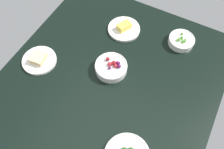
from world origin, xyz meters
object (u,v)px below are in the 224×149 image
Objects in this scene: bowl_berries at (111,67)px; bowl_peas at (181,41)px; plate_cheese at (124,28)px; plate_sandwich at (39,60)px.

bowl_peas is at bearing 142.51° from bowl_berries.
plate_cheese is at bearing -78.96° from bowl_peas.
plate_cheese is at bearing -167.03° from bowl_berries.
bowl_berries reaches higher than bowl_peas.
bowl_berries is at bearing -37.49° from bowl_peas.
plate_cheese reaches higher than plate_sandwich.
bowl_peas is at bearing 101.04° from plate_cheese.
plate_sandwich is 50.02cm from plate_cheese.
plate_sandwich is at bearing -70.05° from bowl_berries.
bowl_peas is (-46.50, 61.60, 0.83)cm from plate_sandwich.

